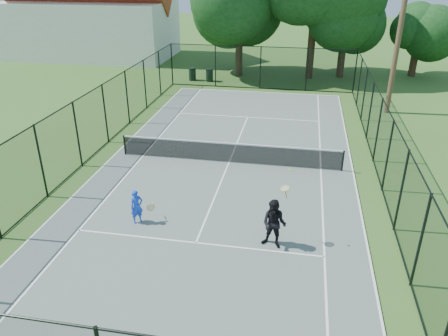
% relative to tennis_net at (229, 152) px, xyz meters
% --- Properties ---
extents(ground, '(120.00, 120.00, 0.00)m').
position_rel_tennis_net_xyz_m(ground, '(0.00, 0.00, -0.58)').
color(ground, '#335F20').
extents(tennis_court, '(11.00, 24.00, 0.06)m').
position_rel_tennis_net_xyz_m(tennis_court, '(0.00, 0.00, -0.55)').
color(tennis_court, slate).
rests_on(tennis_court, ground).
extents(tennis_net, '(10.08, 0.08, 0.95)m').
position_rel_tennis_net_xyz_m(tennis_net, '(0.00, 0.00, 0.00)').
color(tennis_net, black).
rests_on(tennis_net, tennis_court).
extents(fence, '(13.10, 26.10, 3.00)m').
position_rel_tennis_net_xyz_m(fence, '(0.00, 0.00, 0.92)').
color(fence, black).
rests_on(fence, ground).
extents(tree_near_left, '(6.86, 6.86, 8.94)m').
position_rel_tennis_net_xyz_m(tree_near_left, '(-2.11, 16.79, 4.92)').
color(tree_near_left, '#332114').
rests_on(tree_near_left, ground).
extents(tree_near_right, '(5.12, 5.12, 7.06)m').
position_rel_tennis_net_xyz_m(tree_near_right, '(5.85, 17.66, 3.90)').
color(tree_near_right, '#332114').
rests_on(tree_near_right, ground).
extents(tree_far_right, '(4.29, 4.29, 5.68)m').
position_rel_tennis_net_xyz_m(tree_far_right, '(11.54, 19.06, 2.93)').
color(tree_far_right, '#332114').
rests_on(tree_far_right, ground).
extents(building, '(15.30, 8.15, 11.87)m').
position_rel_tennis_net_xyz_m(building, '(-17.00, 22.00, 4.35)').
color(building, silver).
rests_on(building, ground).
extents(trash_bin_left, '(0.58, 0.58, 0.96)m').
position_rel_tennis_net_xyz_m(trash_bin_left, '(-5.36, 14.51, -0.09)').
color(trash_bin_left, black).
rests_on(trash_bin_left, ground).
extents(trash_bin_right, '(0.58, 0.58, 0.96)m').
position_rel_tennis_net_xyz_m(trash_bin_right, '(-4.01, 14.46, -0.09)').
color(trash_bin_right, black).
rests_on(trash_bin_right, ground).
extents(utility_pole, '(1.40, 0.30, 7.74)m').
position_rel_tennis_net_xyz_m(utility_pole, '(8.18, 9.00, 3.36)').
color(utility_pole, '#4C3823').
rests_on(utility_pole, ground).
extents(player_blue, '(0.85, 0.53, 1.25)m').
position_rel_tennis_net_xyz_m(player_blue, '(-2.30, -5.53, 0.10)').
color(player_blue, blue).
rests_on(player_blue, tennis_court).
extents(player_black, '(0.95, 0.90, 2.62)m').
position_rel_tennis_net_xyz_m(player_black, '(2.48, -6.12, 0.32)').
color(player_black, black).
rests_on(player_black, tennis_court).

